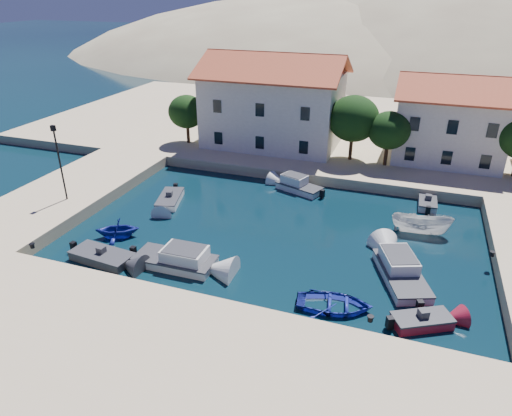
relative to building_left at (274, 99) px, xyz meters
The scene contains 20 objects.
ground 29.24m from the building_left, 77.91° to the right, with size 400.00×400.00×0.00m, color black.
quay_south 34.95m from the building_left, 79.99° to the right, with size 52.00×12.00×1.00m, color #C7AF88.
quay_west 22.86m from the building_left, 125.84° to the right, with size 8.00×20.00×1.00m, color #C7AF88.
quay_north 13.91m from the building_left, 51.34° to the left, with size 80.00×36.00×1.00m, color #C7AF88.
hills 103.51m from the building_left, 74.43° to the left, with size 254.00×176.00×99.00m.
building_left is the anchor object (origin of this frame).
building_mid 18.04m from the building_left, ahead, with size 10.50×8.40×8.30m.
trees 10.87m from the building_left, 13.60° to the right, with size 37.30×5.30×6.45m.
lamppost 23.10m from the building_left, 119.90° to the right, with size 0.35×0.25×6.22m.
bollards 26.13m from the building_left, 69.97° to the right, with size 29.36×9.56×0.30m.
motorboat_grey_sw 26.56m from the building_left, 98.86° to the right, with size 4.52×2.34×1.25m.
cabin_cruiser_south 25.12m from the building_left, 87.77° to the right, with size 5.49×2.41×1.60m.
rowboat_south 28.73m from the building_left, 65.09° to the right, with size 3.13×4.39×0.91m, color navy.
motorboat_red_se 30.86m from the building_left, 56.72° to the right, with size 3.52×2.81×1.25m.
cabin_cruiser_east 26.70m from the building_left, 54.18° to the right, with size 4.13×6.02×1.60m.
boat_east 22.56m from the building_left, 41.54° to the right, with size 1.66×4.41×1.71m, color silver.
motorboat_white_ne 19.91m from the building_left, 28.92° to the right, with size 1.53×3.14×1.25m.
rowboat_west 23.79m from the building_left, 102.35° to the right, with size 2.71×3.14×1.65m, color navy.
motorboat_white_west 17.40m from the building_left, 104.97° to the right, with size 2.74×4.24×1.25m.
cabin_cruiser_north 12.55m from the building_left, 60.04° to the right, with size 4.55×3.13×1.60m.
Camera 1 is at (8.68, -19.02, 16.80)m, focal length 32.00 mm.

